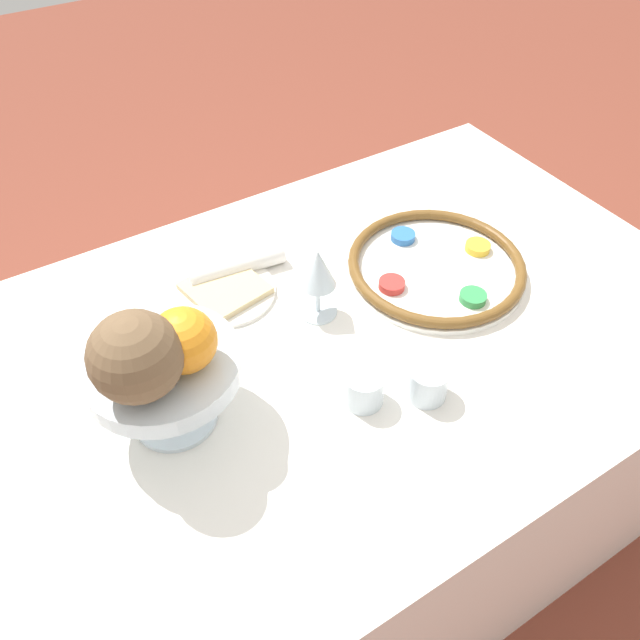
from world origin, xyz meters
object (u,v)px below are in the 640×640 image
at_px(bread_plate, 225,290).
at_px(cup_mid, 364,388).
at_px(seder_plate, 436,266).
at_px(cup_near, 428,382).
at_px(fruit_stand, 164,372).
at_px(napkin_roll, 237,265).
at_px(wine_glass, 318,271).
at_px(coconut, 136,357).
at_px(orange_fruit, 183,341).

height_order(bread_plate, cup_mid, cup_mid).
relative_size(seder_plate, cup_near, 5.17).
bearing_deg(fruit_stand, cup_mid, 155.33).
relative_size(napkin_roll, cup_mid, 2.91).
bearing_deg(wine_glass, fruit_stand, 15.17).
xyz_separation_m(wine_glass, cup_near, (-0.05, 0.24, -0.06)).
height_order(seder_plate, cup_near, cup_near).
height_order(coconut, cup_near, coconut).
distance_m(wine_glass, bread_plate, 0.19).
relative_size(seder_plate, bread_plate, 1.82).
relative_size(coconut, napkin_roll, 0.64).
height_order(wine_glass, napkin_roll, wine_glass).
xyz_separation_m(orange_fruit, napkin_roll, (-0.19, -0.27, -0.16)).
bearing_deg(coconut, orange_fruit, -171.90).
distance_m(orange_fruit, cup_near, 0.37).
bearing_deg(coconut, cup_near, 161.92).
xyz_separation_m(seder_plate, fruit_stand, (0.53, 0.06, 0.09)).
distance_m(fruit_stand, cup_mid, 0.29).
bearing_deg(wine_glass, seder_plate, 174.18).
relative_size(seder_plate, orange_fruit, 3.68).
bearing_deg(wine_glass, bread_plate, -47.18).
height_order(orange_fruit, cup_near, orange_fruit).
bearing_deg(orange_fruit, coconut, 8.10).
bearing_deg(orange_fruit, bread_plate, -122.87).
bearing_deg(fruit_stand, wine_glass, -164.83).
distance_m(fruit_stand, napkin_roll, 0.34).
distance_m(napkin_roll, cup_mid, 0.36).
relative_size(orange_fruit, napkin_roll, 0.48).
bearing_deg(seder_plate, wine_glass, -5.82).
bearing_deg(wine_glass, cup_mid, 78.20).
height_order(wine_glass, cup_near, wine_glass).
distance_m(fruit_stand, coconut, 0.10).
xyz_separation_m(seder_plate, bread_plate, (0.35, -0.15, -0.01)).
xyz_separation_m(fruit_stand, napkin_roll, (-0.22, -0.24, -0.09)).
bearing_deg(cup_mid, seder_plate, -148.37).
bearing_deg(bread_plate, cup_mid, 103.10).
relative_size(coconut, cup_mid, 1.88).
height_order(seder_plate, wine_glass, wine_glass).
relative_size(orange_fruit, coconut, 0.75).
bearing_deg(napkin_roll, bread_plate, 42.64).
relative_size(wine_glass, fruit_stand, 0.63).
xyz_separation_m(wine_glass, coconut, (0.33, 0.12, 0.10)).
bearing_deg(orange_fruit, cup_near, 157.20).
bearing_deg(fruit_stand, seder_plate, -174.05).
relative_size(coconut, bread_plate, 0.66).
bearing_deg(bread_plate, coconut, 48.58).
height_order(seder_plate, bread_plate, seder_plate).
height_order(wine_glass, bread_plate, wine_glass).
distance_m(orange_fruit, bread_plate, 0.32).
height_order(seder_plate, napkin_roll, napkin_roll).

